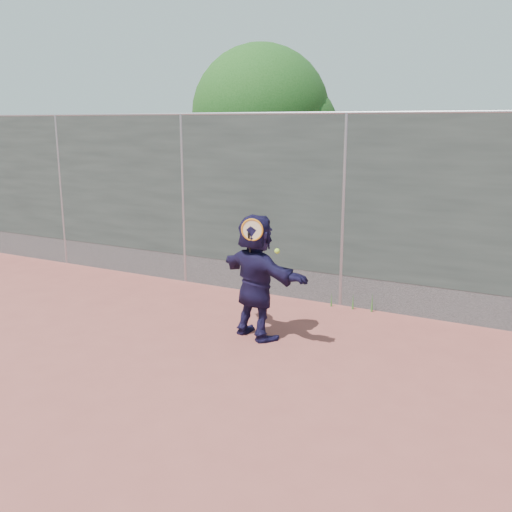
% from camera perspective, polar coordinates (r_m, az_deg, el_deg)
% --- Properties ---
extents(ground, '(80.00, 80.00, 0.00)m').
position_cam_1_polar(ground, '(6.34, -2.61, -13.62)').
color(ground, '#9E4C42').
rests_on(ground, ground).
extents(player, '(1.65, 1.04, 1.70)m').
position_cam_1_polar(player, '(7.63, -0.00, -2.07)').
color(player, '#191336').
rests_on(player, ground).
extents(fence, '(20.00, 0.06, 3.03)m').
position_cam_1_polar(fence, '(8.94, 8.75, 4.84)').
color(fence, '#38423D').
rests_on(fence, ground).
extents(swing_action, '(0.55, 0.15, 0.51)m').
position_cam_1_polar(swing_action, '(7.27, -0.16, 2.29)').
color(swing_action, orange).
rests_on(swing_action, ground).
extents(tree_left, '(3.15, 3.00, 4.53)m').
position_cam_1_polar(tree_left, '(12.78, 1.22, 13.58)').
color(tree_left, '#382314').
rests_on(tree_left, ground).
extents(weed_clump, '(0.68, 0.07, 0.30)m').
position_cam_1_polar(weed_clump, '(9.07, 9.95, -4.49)').
color(weed_clump, '#387226').
rests_on(weed_clump, ground).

